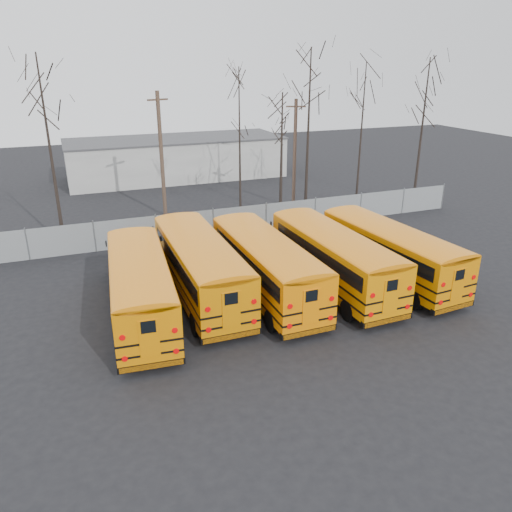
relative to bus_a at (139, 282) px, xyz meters
name	(u,v)px	position (x,y,z in m)	size (l,w,h in m)	color
ground	(284,310)	(6.68, -1.89, -1.88)	(120.00, 120.00, 0.00)	black
fence	(213,223)	(6.68, 10.11, -0.88)	(40.00, 0.04, 2.00)	gray
distant_building	(176,158)	(8.68, 30.11, 0.12)	(22.00, 8.00, 4.00)	beige
bus_a	(139,282)	(0.00, 0.00, 0.00)	(3.64, 11.65, 3.21)	black
bus_b	(199,262)	(3.23, 1.20, 0.08)	(2.85, 11.99, 3.35)	black
bus_c	(265,261)	(6.47, 0.17, 0.04)	(2.76, 11.74, 3.28)	black
bus_d	(331,254)	(10.22, -0.19, 0.04)	(2.97, 11.81, 3.29)	black
bus_e	(388,248)	(13.68, -0.41, -0.01)	(3.53, 11.61, 3.20)	black
utility_pole_left	(161,154)	(4.56, 16.45, 3.03)	(1.65, 0.69, 9.57)	#493629
utility_pole_right	(295,154)	(15.13, 14.85, 2.66)	(1.50, 0.71, 8.83)	#4D382B
tree_2	(51,155)	(-3.23, 12.06, 4.17)	(0.26, 0.26, 12.10)	black
tree_3	(240,147)	(9.79, 13.17, 3.74)	(0.26, 0.26, 11.24)	black
tree_4	(281,157)	(13.17, 13.13, 2.85)	(0.26, 0.26, 9.46)	black
tree_5	(308,134)	(15.53, 13.38, 4.40)	(0.26, 0.26, 12.56)	black
tree_6	(361,138)	(20.24, 13.20, 3.91)	(0.26, 0.26, 11.58)	black
tree_7	(421,135)	(25.04, 11.73, 4.05)	(0.26, 0.26, 11.86)	black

